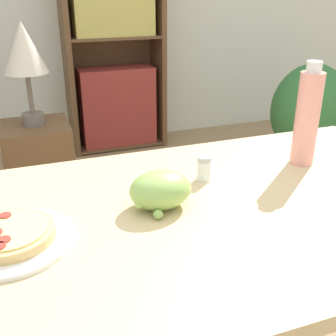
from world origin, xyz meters
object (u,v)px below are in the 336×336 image
at_px(salt_shaker, 204,168).
at_px(side_table, 41,173).
at_px(pizza_on_plate, 10,237).
at_px(table_lamp, 24,53).
at_px(grape_bunch, 160,190).
at_px(bookshelf, 114,47).
at_px(drink_bottle, 307,117).
at_px(potted_plant_floor, 309,112).

bearing_deg(salt_shaker, side_table, 106.25).
xyz_separation_m(pizza_on_plate, side_table, (0.11, 1.39, -0.48)).
bearing_deg(table_lamp, grape_bunch, -81.05).
xyz_separation_m(grape_bunch, side_table, (-0.21, 1.35, -0.51)).
relative_size(bookshelf, table_lamp, 3.34).
height_order(pizza_on_plate, grape_bunch, grape_bunch).
xyz_separation_m(grape_bunch, drink_bottle, (0.46, 0.10, 0.09)).
height_order(salt_shaker, side_table, salt_shaker).
distance_m(drink_bottle, side_table, 1.54).
distance_m(grape_bunch, salt_shaker, 0.18).
xyz_separation_m(drink_bottle, potted_plant_floor, (1.16, 1.42, -0.50)).
height_order(pizza_on_plate, salt_shaker, salt_shaker).
xyz_separation_m(grape_bunch, bookshelf, (0.44, 2.33, -0.01)).
bearing_deg(pizza_on_plate, potted_plant_floor, 38.70).
distance_m(salt_shaker, potted_plant_floor, 2.09).
relative_size(side_table, potted_plant_floor, 0.77).
xyz_separation_m(pizza_on_plate, drink_bottle, (0.79, 0.14, 0.12)).
distance_m(grape_bunch, table_lamp, 1.37).
bearing_deg(potted_plant_floor, drink_bottle, -129.31).
bearing_deg(drink_bottle, pizza_on_plate, -169.77).
relative_size(salt_shaker, bookshelf, 0.04).
bearing_deg(grape_bunch, pizza_on_plate, -173.42).
height_order(bookshelf, table_lamp, bookshelf).
xyz_separation_m(grape_bunch, salt_shaker, (0.15, 0.10, -0.01)).
bearing_deg(potted_plant_floor, side_table, -174.64).
relative_size(pizza_on_plate, potted_plant_floor, 0.35).
bearing_deg(salt_shaker, bookshelf, 82.55).
distance_m(grape_bunch, side_table, 1.46).
bearing_deg(potted_plant_floor, table_lamp, -174.64).
height_order(salt_shaker, potted_plant_floor, salt_shaker).
bearing_deg(salt_shaker, potted_plant_floor, 44.15).
relative_size(pizza_on_plate, salt_shaker, 3.82).
bearing_deg(side_table, grape_bunch, -81.05).
xyz_separation_m(pizza_on_plate, table_lamp, (0.11, 1.39, 0.15)).
height_order(grape_bunch, potted_plant_floor, grape_bunch).
bearing_deg(bookshelf, potted_plant_floor, -34.21).
distance_m(pizza_on_plate, drink_bottle, 0.81).
distance_m(side_table, table_lamp, 0.63).
bearing_deg(bookshelf, salt_shaker, -97.45).
bearing_deg(potted_plant_floor, pizza_on_plate, -141.30).
xyz_separation_m(drink_bottle, table_lamp, (-0.67, 1.25, 0.03)).
bearing_deg(pizza_on_plate, side_table, 85.33).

